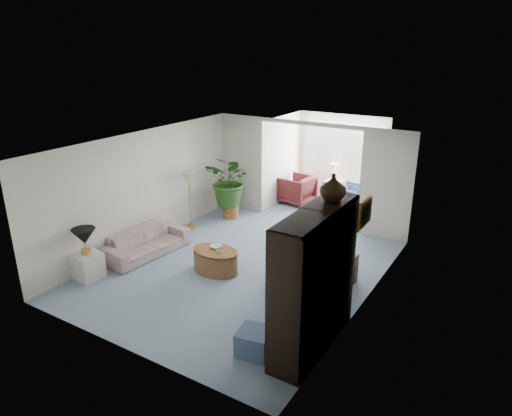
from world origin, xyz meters
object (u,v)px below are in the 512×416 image
Objects in this scene: sofa at (147,242)px; sunroom_chair_blue at (348,199)px; side_table_dark at (342,268)px; plant_pot at (231,211)px; ottoman at (254,342)px; sunroom_table at (332,191)px; coffee_table at (216,261)px; coffee_cup at (218,252)px; table_lamp at (84,236)px; framed_picture at (365,213)px; coffee_bowl at (216,247)px; sunroom_chair_maroon at (297,190)px; wingback_chair at (301,258)px; end_table at (88,266)px; entertainment_cabinet at (314,281)px; floor_lamp at (188,178)px; cabinet_urn at (333,187)px.

sunroom_chair_blue is at bearing -25.15° from sofa.
side_table_dark is 1.40× the size of plant_pot.
ottoman is 7.20m from sunroom_table.
coffee_cup is at bearing -33.69° from coffee_table.
table_lamp is 6.65m from sunroom_chair_blue.
framed_picture is 0.27× the size of sofa.
coffee_bowl is 4.41m from sunroom_chair_maroon.
sunroom_chair_blue is at bearing -93.14° from wingback_chair.
end_table is (-0.20, -1.35, -0.02)m from sofa.
ottoman is 0.54× the size of sunroom_chair_maroon.
coffee_cup is (2.05, 1.38, 0.24)m from end_table.
table_lamp is 4.05m from wingback_chair.
entertainment_cabinet is 6.82m from sunroom_table.
sunroom_table is (1.67, 2.64, 0.12)m from plant_pot.
sunroom_chair_maroon is (1.39, 5.97, 0.13)m from end_table.
coffee_cup is at bearing -45.00° from coffee_bowl.
entertainment_cabinet reaches higher than coffee_table.
table_lamp is at bearing -142.03° from coffee_table.
end_table is at bearing -150.21° from side_table_dark.
sunroom_chair_maroon is at bearing 76.88° from end_table.
framed_picture is at bearing -50.12° from side_table_dark.
side_table_dark is (2.26, 0.90, 0.05)m from coffee_table.
end_table reaches higher than plant_pot.
sunroom_chair_blue is at bearing 77.49° from coffee_table.
sunroom_chair_maroon reaches higher than coffee_table.
ottoman is (3.87, -0.28, -0.67)m from table_lamp.
end_table is at bearing 176.66° from sofa.
sofa is 20.09× the size of coffee_cup.
floor_lamp is 0.42× the size of sunroom_chair_maroon.
coffee_cup is at bearing -154.65° from side_table_dark.
sunroom_chair_blue is (2.89, 5.97, -0.47)m from table_lamp.
coffee_bowl is at bearing 164.70° from cabinet_urn.
floor_lamp is at bearing 10.95° from sofa.
ottoman is at bearing -133.93° from entertainment_cabinet.
wingback_chair is 2.45m from cabinet_urn.
sofa is at bearing -6.50° from sunroom_chair_maroon.
entertainment_cabinet is 5.54m from plant_pot.
side_table_dark is at bearing 99.23° from entertainment_cabinet.
coffee_bowl is 0.56× the size of cabinet_urn.
framed_picture reaches higher than sunroom_table.
entertainment_cabinet reaches higher than ottoman.
wingback_chair reaches higher than sunroom_chair_blue.
entertainment_cabinet is (4.48, 0.36, 0.20)m from table_lamp.
sunroom_chair_blue is at bearing 109.37° from side_table_dark.
plant_pot is 0.47× the size of sunroom_chair_blue.
framed_picture is 0.98× the size of end_table.
sunroom_chair_blue is 1.50m from sunroom_chair_maroon.
end_table reaches higher than coffee_bowl.
coffee_cup is 0.17× the size of sunroom_table.
coffee_cup is 2.34m from side_table_dark.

